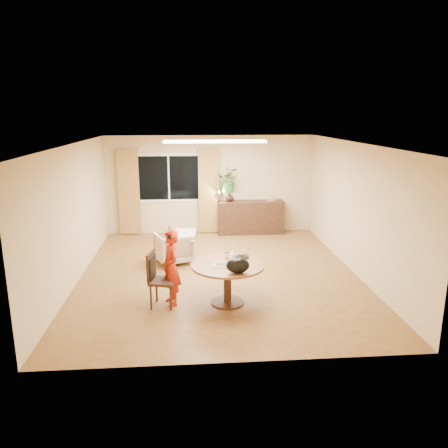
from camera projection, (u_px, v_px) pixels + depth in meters
name	position (u px, v px, depth m)	size (l,w,h in m)	color
floor	(219.00, 274.00, 8.83)	(6.50, 6.50, 0.00)	brown
ceiling	(219.00, 144.00, 8.19)	(6.50, 6.50, 0.00)	white
wall_back	(210.00, 185.00, 11.65)	(5.50, 5.50, 0.00)	#CBB384
wall_left	(75.00, 214.00, 8.30)	(6.50, 6.50, 0.00)	#CBB384
wall_right	(356.00, 209.00, 8.72)	(6.50, 6.50, 0.00)	#CBB384
window	(169.00, 178.00, 11.50)	(1.70, 0.03, 1.30)	white
curtain_left	(129.00, 192.00, 11.43)	(0.55, 0.08, 2.25)	brown
curtain_right	(209.00, 191.00, 11.59)	(0.55, 0.08, 2.25)	brown
ceiling_panel	(215.00, 142.00, 9.36)	(2.20, 0.35, 0.05)	white
dining_table	(228.00, 273.00, 7.33)	(1.23, 1.23, 0.70)	brown
dining_chair	(163.00, 280.00, 7.25)	(0.45, 0.41, 0.94)	black
child	(171.00, 268.00, 7.29)	(0.31, 0.47, 1.30)	red
laptop	(224.00, 259.00, 7.20)	(0.36, 0.24, 0.24)	#B7B7BC
tumbler	(227.00, 256.00, 7.58)	(0.07, 0.07, 0.10)	white
wine_glass	(247.00, 253.00, 7.54)	(0.07, 0.07, 0.20)	white
pot_lid	(242.00, 256.00, 7.66)	(0.24, 0.24, 0.04)	white
handbag	(238.00, 266.00, 6.86)	(0.38, 0.22, 0.25)	black
armchair	(174.00, 247.00, 9.44)	(0.71, 0.73, 0.67)	#C6B19D
throw	(185.00, 232.00, 9.37)	(0.45, 0.55, 0.03)	beige
sideboard	(251.00, 217.00, 11.71)	(1.77, 0.43, 0.88)	black
vase	(229.00, 197.00, 11.53)	(0.24, 0.24, 0.25)	black
bouquet	(229.00, 180.00, 11.41)	(0.59, 0.51, 0.66)	#2C6726
book_stack	(271.00, 199.00, 11.63)	(0.20, 0.15, 0.08)	#865C44
desk_lamp	(219.00, 196.00, 11.44)	(0.14, 0.14, 0.35)	black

